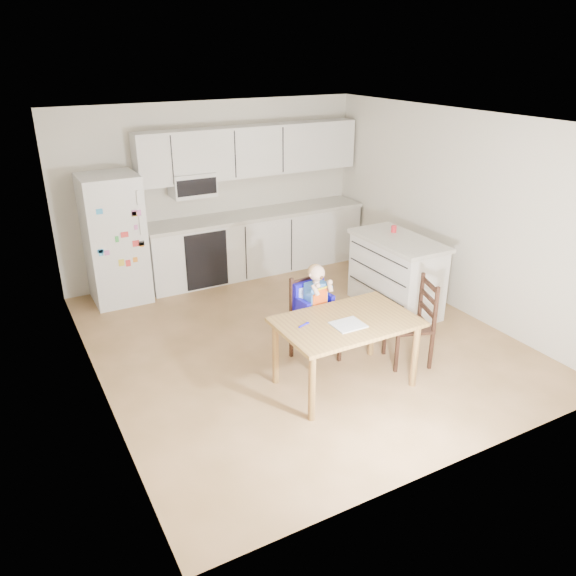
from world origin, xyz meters
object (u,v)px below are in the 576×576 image
at_px(kitchen_island, 396,273).
at_px(red_cup, 394,229).
at_px(dining_table, 346,329).
at_px(chair_side, 418,316).
at_px(chair_booster, 313,302).
at_px(refrigerator, 115,239).

bearing_deg(kitchen_island, red_cup, 66.45).
height_order(red_cup, dining_table, red_cup).
distance_m(red_cup, chair_side, 1.67).
distance_m(chair_booster, chair_side, 1.13).
bearing_deg(red_cup, kitchen_island, -113.55).
relative_size(kitchen_island, dining_table, 0.96).
bearing_deg(red_cup, dining_table, -139.63).
height_order(refrigerator, kitchen_island, refrigerator).
relative_size(red_cup, chair_side, 0.09).
distance_m(refrigerator, kitchen_island, 3.70).
height_order(refrigerator, chair_booster, refrigerator).
bearing_deg(refrigerator, dining_table, -65.12).
bearing_deg(refrigerator, kitchen_island, -33.08).
height_order(kitchen_island, chair_side, kitchen_island).
relative_size(kitchen_island, red_cup, 14.95).
bearing_deg(chair_booster, red_cup, 19.28).
bearing_deg(chair_side, refrigerator, -124.14).
height_order(chair_booster, chair_side, chair_booster).
xyz_separation_m(refrigerator, kitchen_island, (3.08, -2.01, -0.37)).
relative_size(refrigerator, kitchen_island, 1.31).
relative_size(refrigerator, chair_side, 1.79).
height_order(dining_table, chair_side, chair_side).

